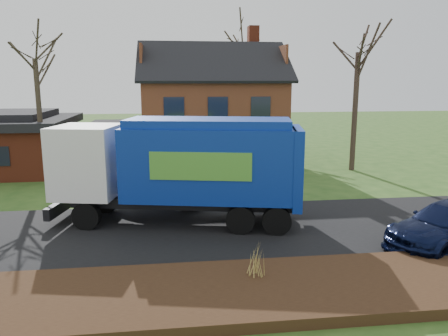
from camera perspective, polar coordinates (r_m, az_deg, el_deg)
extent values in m
plane|color=#284B19|center=(16.78, -3.69, -8.20)|extent=(120.00, 120.00, 0.00)
cube|color=black|center=(16.77, -3.69, -8.17)|extent=(80.00, 7.00, 0.02)
cube|color=black|center=(11.86, -2.03, -16.11)|extent=(80.00, 3.50, 0.30)
cube|color=beige|center=(30.22, -1.59, 3.29)|extent=(9.00, 7.50, 2.70)
cube|color=#522C17|center=(29.96, -1.62, 8.51)|extent=(9.00, 7.50, 2.80)
cube|color=maroon|center=(31.47, 3.83, 16.58)|extent=(0.70, 0.90, 1.60)
cube|color=beige|center=(29.78, -13.47, 2.76)|extent=(3.50, 5.50, 2.60)
cube|color=black|center=(29.60, -13.60, 5.48)|extent=(3.90, 5.90, 0.24)
cylinder|color=black|center=(17.56, -17.53, -5.98)|extent=(1.13, 0.58, 1.07)
cylinder|color=black|center=(19.49, -15.14, -4.12)|extent=(1.13, 0.58, 1.07)
cylinder|color=black|center=(16.30, 2.15, -6.79)|extent=(1.13, 0.58, 1.07)
cylinder|color=black|center=(18.37, 2.46, -4.68)|extent=(1.13, 0.58, 1.07)
cylinder|color=black|center=(16.30, 6.90, -6.87)|extent=(1.13, 0.58, 1.07)
cylinder|color=black|center=(18.37, 6.66, -4.74)|extent=(1.13, 0.58, 1.07)
cube|color=black|center=(17.47, -5.16, -4.40)|extent=(8.94, 3.05, 0.36)
cube|color=white|center=(18.18, -17.37, 0.92)|extent=(2.86, 3.02, 2.79)
cube|color=black|center=(18.61, -20.64, 1.42)|extent=(0.55, 2.24, 0.93)
cube|color=black|center=(19.09, -20.49, -4.69)|extent=(0.79, 2.58, 0.46)
cube|color=navy|center=(16.96, -1.99, 0.72)|extent=(6.90, 3.87, 2.79)
cube|color=navy|center=(16.74, -2.03, 5.93)|extent=(6.53, 3.50, 0.31)
cube|color=navy|center=(16.93, 9.37, 0.19)|extent=(0.90, 2.65, 2.99)
cube|color=#4E9C33|center=(15.69, -3.11, 0.21)|extent=(3.65, 0.81, 1.03)
cube|color=#4E9C33|center=(18.24, -2.00, 1.81)|extent=(3.65, 0.81, 1.03)
imported|color=#B2B4BB|center=(20.26, -8.65, -2.59)|extent=(4.89, 3.41, 1.53)
cylinder|color=#3C3224|center=(26.84, -22.90, 5.76)|extent=(0.28, 0.28, 6.79)
cylinder|color=#3B2B23|center=(28.50, 16.72, 6.95)|extent=(0.33, 0.33, 7.27)
cylinder|color=#3B2E23|center=(38.57, 2.40, 9.59)|extent=(0.33, 0.33, 8.78)
cone|color=tan|center=(12.26, 4.17, -12.06)|extent=(0.04, 0.04, 0.90)
cone|color=tan|center=(12.24, 3.50, -12.11)|extent=(0.04, 0.04, 0.90)
cone|color=tan|center=(12.29, 4.83, -12.02)|extent=(0.04, 0.04, 0.90)
cone|color=tan|center=(12.37, 4.06, -11.86)|extent=(0.04, 0.04, 0.90)
cone|color=tan|center=(12.16, 4.28, -12.27)|extent=(0.04, 0.04, 0.90)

